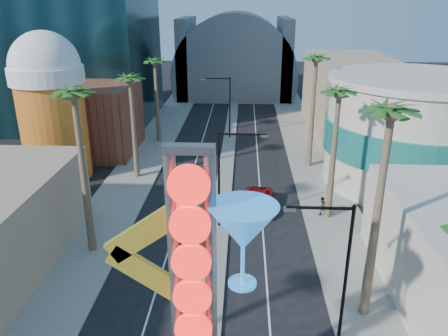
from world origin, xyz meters
TOP-DOWN VIEW (x-y plane):
  - sidewalk_west at (-9.50, 35.00)m, footprint 5.00×100.00m
  - sidewalk_east at (9.50, 35.00)m, footprint 5.00×100.00m
  - median at (0.00, 38.00)m, footprint 1.60×84.00m
  - brick_filler_west at (-16.00, 38.00)m, footprint 10.00×10.00m
  - filler_east at (16.00, 48.00)m, footprint 10.00×20.00m
  - beer_mug at (-17.00, 30.00)m, footprint 7.00×7.00m
  - turquoise_building at (18.00, 30.00)m, footprint 16.60×16.60m
  - canopy at (0.00, 72.00)m, footprint 22.00×16.00m
  - neon_sign at (0.82, 2.96)m, footprint 6.53×2.60m
  - streetlight_0 at (0.55, 20.00)m, footprint 3.79×0.25m
  - streetlight_1 at (-0.55, 44.00)m, footprint 3.79×0.25m
  - streetlight_2 at (6.72, 8.00)m, footprint 3.45×0.25m
  - palm_1 at (-9.00, 16.00)m, footprint 2.40×2.40m
  - palm_2 at (-9.00, 30.00)m, footprint 2.40×2.40m
  - palm_3 at (-9.00, 42.00)m, footprint 2.40×2.40m
  - palm_5 at (9.00, 10.00)m, footprint 2.40×2.40m
  - palm_6 at (9.00, 22.00)m, footprint 2.40×2.40m
  - palm_7 at (9.00, 34.00)m, footprint 2.40×2.40m
  - red_pickup at (3.09, 23.22)m, footprint 3.23×5.76m
  - pedestrian_b at (8.47, 22.27)m, footprint 0.88×0.74m

SIDE VIEW (x-z plane):
  - sidewalk_west at x=-9.50m, z-range 0.00..0.15m
  - sidewalk_east at x=9.50m, z-range 0.00..0.15m
  - median at x=0.00m, z-range 0.00..0.15m
  - red_pickup at x=3.09m, z-range 0.00..1.52m
  - pedestrian_b at x=8.47m, z-range 0.15..1.76m
  - brick_filler_west at x=-16.00m, z-range 0.00..8.00m
  - canopy at x=0.00m, z-range -6.69..15.31m
  - streetlight_2 at x=6.72m, z-range 0.83..8.83m
  - streetlight_0 at x=0.55m, z-range 0.88..8.88m
  - streetlight_1 at x=-0.55m, z-range 0.88..8.88m
  - filler_east at x=16.00m, z-range 0.00..10.00m
  - turquoise_building at x=18.00m, z-range -0.05..10.55m
  - neon_sign at x=0.82m, z-range 1.03..13.58m
  - beer_mug at x=-17.00m, z-range 0.59..15.09m
  - palm_2 at x=-9.00m, z-range 3.88..15.08m
  - palm_3 at x=-9.00m, z-range 3.88..15.08m
  - palm_6 at x=9.00m, z-range 4.08..15.78m
  - palm_1 at x=-9.00m, z-range 4.47..17.17m
  - palm_7 at x=9.00m, z-range 4.47..17.17m
  - palm_5 at x=9.00m, z-range 4.67..17.87m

